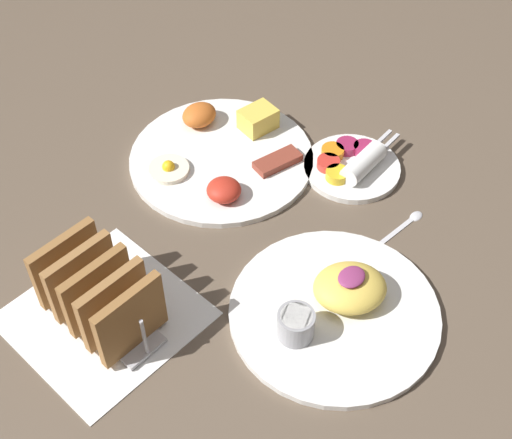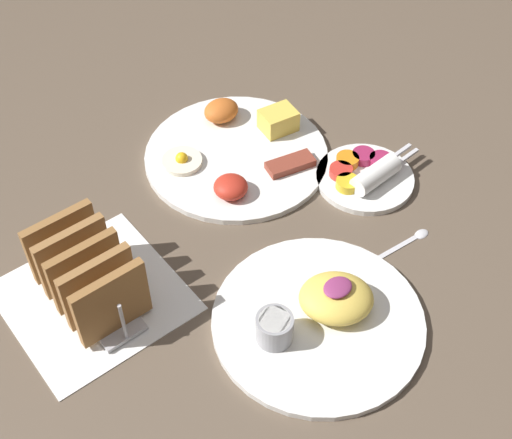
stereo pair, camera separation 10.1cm
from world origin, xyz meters
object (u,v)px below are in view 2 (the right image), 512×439
object	(u,v)px
plate_breakfast	(237,151)
plate_foreground	(319,316)
plate_condiments	(365,175)
toast_rack	(87,274)

from	to	relation	value
plate_breakfast	plate_foreground	size ratio (longest dim) A/B	1.05
plate_condiments	plate_foreground	distance (m)	0.28
plate_breakfast	plate_foreground	distance (m)	0.34
plate_breakfast	toast_rack	size ratio (longest dim) A/B	1.63
plate_breakfast	toast_rack	bearing A→B (deg)	-162.18
plate_breakfast	plate_foreground	xyz separation A→B (m)	(-0.11, -0.32, 0.00)
plate_breakfast	plate_foreground	world-z (taller)	plate_foreground
plate_foreground	toast_rack	bearing A→B (deg)	134.13
plate_condiments	plate_foreground	world-z (taller)	plate_foreground
plate_breakfast	plate_condiments	size ratio (longest dim) A/B	1.73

